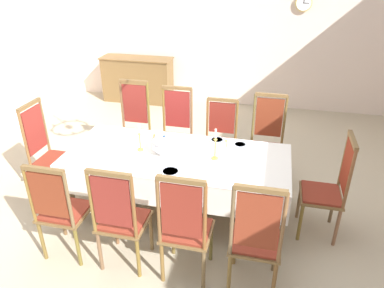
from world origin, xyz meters
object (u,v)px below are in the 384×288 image
chair_north_a (133,125)px  bowl_far_left (170,172)px  chair_south_b (120,217)px  chair_south_d (256,237)px  chair_north_d (267,140)px  soup_tureen (165,145)px  bowl_near_left (164,136)px  mounted_clock (304,3)px  chair_south_a (61,209)px  spoon_secondary (226,142)px  spoon_primary (154,136)px  chair_head_east (329,187)px  sideboard (138,80)px  chair_south_c (185,226)px  bowl_far_right (240,145)px  chair_north_c (220,138)px  bowl_near_right (217,141)px  chair_head_west (48,151)px  candlestick_east (215,147)px  candlestick_west (140,140)px  chair_north_b (175,131)px  dining_table (177,161)px

chair_north_a → bowl_far_left: size_ratio=6.46×
chair_south_b → chair_south_d: (1.22, -0.00, 0.01)m
chair_north_d → soup_tureen: bearing=41.0°
bowl_near_left → mounted_clock: size_ratio=0.69×
chair_north_d → mounted_clock: 3.07m
chair_south_a → spoon_secondary: chair_south_a is taller
spoon_primary → chair_head_east: bearing=-16.5°
sideboard → chair_head_east: bearing=134.9°
chair_south_c → chair_south_d: bearing=-0.1°
chair_south_c → bowl_far_right: bearing=76.0°
chair_south_b → chair_south_c: (0.61, -0.00, 0.01)m
chair_south_c → chair_north_c: size_ratio=1.10×
soup_tureen → bowl_near_left: soup_tureen is taller
chair_south_b → bowl_far_left: bearing=58.1°
chair_south_d → bowl_near_left: (-1.20, 1.29, 0.19)m
spoon_primary → bowl_far_right: bearing=-7.5°
chair_north_c → mounted_clock: mounted_clock is taller
chair_south_a → chair_north_a: chair_north_a is taller
bowl_far_left → chair_north_a: bearing=124.8°
bowl_near_right → spoon_primary: size_ratio=0.90×
bowl_far_right → chair_head_west: bearing=-171.2°
candlestick_east → spoon_primary: size_ratio=1.98×
chair_north_c → bowl_near_left: bearing=44.0°
soup_tureen → candlestick_west: size_ratio=0.85×
chair_south_b → chair_head_east: size_ratio=0.98×
chair_north_b → bowl_far_right: 1.11m
spoon_primary → mounted_clock: size_ratio=0.63×
chair_south_c → chair_head_east: chair_south_c is taller
soup_tureen → chair_head_east: bearing=-0.0°
spoon_primary → chair_south_c: bearing=-67.0°
bowl_near_left → bowl_far_right: (0.91, -0.00, -0.01)m
chair_south_b → chair_head_west: (-1.34, 0.93, 0.02)m
chair_head_east → mounted_clock: bearing=4.8°
chair_north_a → candlestick_west: size_ratio=3.78×
candlestick_east → sideboard: size_ratio=0.24×
soup_tureen → mounted_clock: size_ratio=0.96×
chair_south_b → chair_south_c: bearing=-0.1°
dining_table → soup_tureen: size_ratio=8.86×
chair_south_b → candlestick_east: (0.70, 0.93, 0.32)m
candlestick_west → bowl_near_right: bearing=26.3°
chair_south_a → chair_north_a: (0.00, 1.86, 0.04)m
chair_north_a → spoon_primary: chair_north_a is taller
candlestick_west → soup_tureen: bearing=0.0°
bowl_far_left → mounted_clock: size_ratio=0.66×
bowl_far_right → sideboard: bearing=128.5°
chair_north_a → chair_south_c: bearing=123.1°
soup_tureen → bowl_near_right: 0.65m
chair_head_east → candlestick_west: bearing=90.0°
dining_table → candlestick_east: size_ratio=6.86×
chair_south_c → chair_head_east: bearing=35.9°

